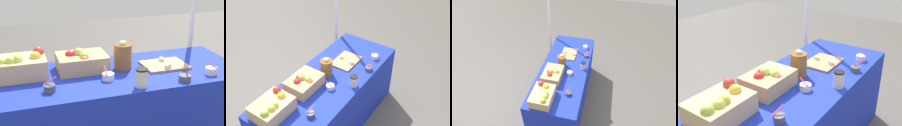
# 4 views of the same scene
# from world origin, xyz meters

# --- Properties ---
(table) EXTENTS (1.90, 0.76, 0.74)m
(table) POSITION_xyz_m (0.00, 0.00, 0.37)
(table) COLOR #192DB7
(table) RESTS_ON ground_plane
(apple_crate_left) EXTENTS (0.38, 0.29, 0.19)m
(apple_crate_left) POSITION_xyz_m (-0.73, 0.13, 0.82)
(apple_crate_left) COLOR tan
(apple_crate_left) RESTS_ON table
(apple_crate_middle) EXTENTS (0.37, 0.28, 0.17)m
(apple_crate_middle) POSITION_xyz_m (-0.28, 0.12, 0.81)
(apple_crate_middle) COLOR tan
(apple_crate_middle) RESTS_ON table
(cutting_board_front) EXTENTS (0.34, 0.26, 0.05)m
(cutting_board_front) POSITION_xyz_m (0.37, 0.01, 0.75)
(cutting_board_front) COLOR tan
(cutting_board_front) RESTS_ON table
(sample_bowl_near) EXTENTS (0.09, 0.09, 0.10)m
(sample_bowl_near) POSITION_xyz_m (0.62, -0.25, 0.77)
(sample_bowl_near) COLOR silver
(sample_bowl_near) RESTS_ON table
(sample_bowl_mid) EXTENTS (0.09, 0.09, 0.10)m
(sample_bowl_mid) POSITION_xyz_m (0.37, -0.30, 0.76)
(sample_bowl_mid) COLOR #4C4C51
(sample_bowl_mid) RESTS_ON table
(sample_bowl_far) EXTENTS (0.09, 0.09, 0.10)m
(sample_bowl_far) POSITION_xyz_m (-0.14, -0.12, 0.76)
(sample_bowl_far) COLOR silver
(sample_bowl_far) RESTS_ON table
(sample_bowl_extra) EXTENTS (0.09, 0.08, 0.10)m
(sample_bowl_extra) POSITION_xyz_m (-0.56, -0.19, 0.77)
(sample_bowl_extra) COLOR #4C4C51
(sample_bowl_extra) RESTS_ON table
(cider_jug) EXTENTS (0.14, 0.14, 0.22)m
(cider_jug) POSITION_xyz_m (0.03, 0.06, 0.84)
(cider_jug) COLOR brown
(cider_jug) RESTS_ON table
(coffee_cup) EXTENTS (0.08, 0.08, 0.13)m
(coffee_cup) POSITION_xyz_m (0.04, -0.30, 0.81)
(coffee_cup) COLOR beige
(coffee_cup) RESTS_ON table
(tent_pole) EXTENTS (0.04, 0.04, 1.93)m
(tent_pole) POSITION_xyz_m (0.92, 0.54, 0.97)
(tent_pole) COLOR white
(tent_pole) RESTS_ON ground_plane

